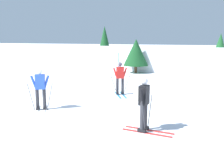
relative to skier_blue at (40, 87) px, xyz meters
name	(u,v)px	position (x,y,z in m)	size (l,w,h in m)	color
ground_plane	(37,123)	(1.17, -1.34, -0.96)	(120.00, 120.00, 0.00)	white
far_snow_ridge	(184,57)	(1.17, 18.06, 0.17)	(80.00, 9.28, 2.25)	white
skier_blue	(40,87)	(0.00, 0.00, 0.00)	(1.31, 1.47, 1.71)	silver
skier_black	(143,102)	(4.62, -0.19, 0.00)	(1.62, 1.00, 1.71)	red
skier_red	(120,77)	(1.43, 4.19, -0.04)	(1.30, 1.47, 1.71)	#237AC6
trail_marker_pole	(119,65)	(-1.75, 9.85, -0.02)	(0.07, 0.07, 1.88)	#1E56AD
conifer_far_left	(136,52)	(-1.62, 12.70, 0.82)	(2.15, 2.15, 2.92)	#513823
conifer_far_right	(105,43)	(-6.02, 14.65, 1.55)	(1.63, 1.63, 4.24)	#513823
conifer_far_centre	(220,51)	(4.90, 14.26, 1.00)	(1.65, 1.65, 3.36)	#513823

